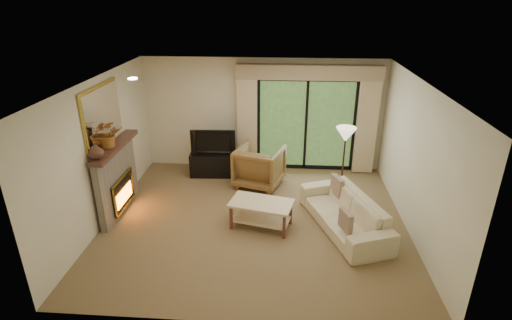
# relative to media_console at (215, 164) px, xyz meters

# --- Properties ---
(floor) EXTENTS (5.50, 5.50, 0.00)m
(floor) POSITION_rel_media_console_xyz_m (1.08, -1.95, -0.27)
(floor) COLOR brown
(floor) RESTS_ON ground
(ceiling) EXTENTS (5.50, 5.50, 0.00)m
(ceiling) POSITION_rel_media_console_xyz_m (1.08, -1.95, 2.33)
(ceiling) COLOR white
(ceiling) RESTS_ON ground
(wall_back) EXTENTS (5.00, 0.00, 5.00)m
(wall_back) POSITION_rel_media_console_xyz_m (1.08, 0.55, 1.03)
(wall_back) COLOR beige
(wall_back) RESTS_ON ground
(wall_front) EXTENTS (5.00, 0.00, 5.00)m
(wall_front) POSITION_rel_media_console_xyz_m (1.08, -4.45, 1.03)
(wall_front) COLOR beige
(wall_front) RESTS_ON ground
(wall_left) EXTENTS (0.00, 5.00, 5.00)m
(wall_left) POSITION_rel_media_console_xyz_m (-1.67, -1.95, 1.03)
(wall_left) COLOR beige
(wall_left) RESTS_ON ground
(wall_right) EXTENTS (0.00, 5.00, 5.00)m
(wall_right) POSITION_rel_media_console_xyz_m (3.83, -1.95, 1.03)
(wall_right) COLOR beige
(wall_right) RESTS_ON ground
(fireplace) EXTENTS (0.24, 1.70, 1.37)m
(fireplace) POSITION_rel_media_console_xyz_m (-1.55, -1.75, 0.41)
(fireplace) COLOR slate
(fireplace) RESTS_ON floor
(mirror) EXTENTS (0.07, 1.45, 1.02)m
(mirror) POSITION_rel_media_console_xyz_m (-1.64, -1.75, 1.68)
(mirror) COLOR gold
(mirror) RESTS_ON wall_left
(sliding_door) EXTENTS (2.26, 0.10, 2.16)m
(sliding_door) POSITION_rel_media_console_xyz_m (2.08, 0.50, 0.83)
(sliding_door) COLOR black
(sliding_door) RESTS_ON floor
(curtain_left) EXTENTS (0.45, 0.18, 2.35)m
(curtain_left) POSITION_rel_media_console_xyz_m (0.73, 0.39, 0.93)
(curtain_left) COLOR #C8AF8B
(curtain_left) RESTS_ON floor
(curtain_right) EXTENTS (0.45, 0.18, 2.35)m
(curtain_right) POSITION_rel_media_console_xyz_m (3.43, 0.39, 0.93)
(curtain_right) COLOR #C8AF8B
(curtain_right) RESTS_ON floor
(cornice) EXTENTS (3.20, 0.24, 0.32)m
(cornice) POSITION_rel_media_console_xyz_m (2.08, 0.41, 2.05)
(cornice) COLOR tan
(cornice) RESTS_ON wall_back
(media_console) EXTENTS (1.11, 0.55, 0.54)m
(media_console) POSITION_rel_media_console_xyz_m (0.00, 0.00, 0.00)
(media_console) COLOR black
(media_console) RESTS_ON floor
(tv) EXTENTS (1.01, 0.18, 0.58)m
(tv) POSITION_rel_media_console_xyz_m (0.00, 0.00, 0.56)
(tv) COLOR black
(tv) RESTS_ON media_console
(armchair) EXTENTS (1.18, 1.19, 0.88)m
(armchair) POSITION_rel_media_console_xyz_m (1.07, -0.45, 0.17)
(armchair) COLOR brown
(armchair) RESTS_ON floor
(sofa) EXTENTS (1.53, 2.29, 0.62)m
(sofa) POSITION_rel_media_console_xyz_m (2.69, -2.07, 0.04)
(sofa) COLOR beige
(sofa) RESTS_ON floor
(pillow_near) EXTENTS (0.20, 0.35, 0.34)m
(pillow_near) POSITION_rel_media_console_xyz_m (2.61, -2.69, 0.25)
(pillow_near) COLOR brown
(pillow_near) RESTS_ON sofa
(pillow_far) EXTENTS (0.22, 0.39, 0.37)m
(pillow_far) POSITION_rel_media_console_xyz_m (2.61, -1.45, 0.26)
(pillow_far) COLOR brown
(pillow_far) RESTS_ON sofa
(coffee_table) EXTENTS (1.21, 0.84, 0.49)m
(coffee_table) POSITION_rel_media_console_xyz_m (1.21, -2.13, -0.02)
(coffee_table) COLOR beige
(coffee_table) RESTS_ON floor
(floor_lamp) EXTENTS (0.43, 0.43, 1.50)m
(floor_lamp) POSITION_rel_media_console_xyz_m (2.79, -0.85, 0.48)
(floor_lamp) COLOR #FFECCE
(floor_lamp) RESTS_ON floor
(vase) EXTENTS (0.32, 0.32, 0.27)m
(vase) POSITION_rel_media_console_xyz_m (-1.53, -2.41, 1.23)
(vase) COLOR #4B2B22
(vase) RESTS_ON fireplace
(branches) EXTENTS (0.49, 0.44, 0.53)m
(branches) POSITION_rel_media_console_xyz_m (-1.53, -1.90, 1.36)
(branches) COLOR #995A21
(branches) RESTS_ON fireplace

